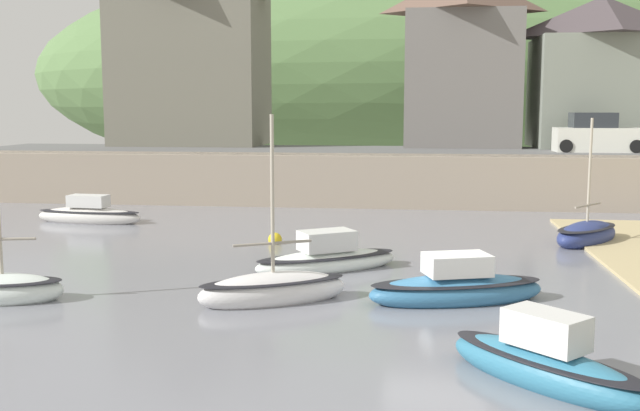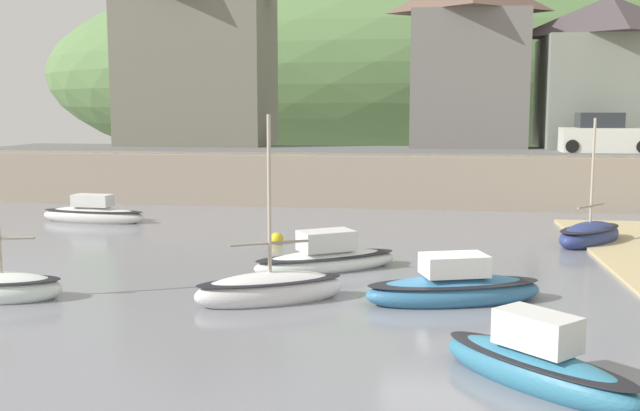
{
  "view_description": "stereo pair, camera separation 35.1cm",
  "coord_description": "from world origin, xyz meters",
  "px_view_note": "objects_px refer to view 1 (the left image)",
  "views": [
    {
      "loc": [
        -0.64,
        -17.76,
        4.61
      ],
      "look_at": [
        -3.32,
        3.9,
        1.71
      ],
      "focal_mm": 41.62,
      "sensor_mm": 36.0,
      "label": 1
    },
    {
      "loc": [
        -0.29,
        -17.71,
        4.61
      ],
      "look_at": [
        -3.32,
        3.9,
        1.71
      ],
      "focal_mm": 41.62,
      "sensor_mm": 36.0,
      "label": 2
    }
  ],
  "objects_px": {
    "waterfront_building_left": "(191,52)",
    "sailboat_white_hull": "(544,364)",
    "waterfront_building_centre": "(461,57)",
    "fishing_boat_green": "(3,289)",
    "rowboat_small_beached": "(273,290)",
    "sailboat_tall_mast": "(587,234)",
    "motorboat_with_cabin": "(89,215)",
    "waterfront_building_right": "(600,71)",
    "dinghy_open_wooden": "(327,259)",
    "mooring_buoy": "(275,240)",
    "sailboat_far_left": "(457,288)",
    "parked_car_near_slipway": "(596,136)"
  },
  "relations": [
    {
      "from": "sailboat_white_hull",
      "to": "rowboat_small_beached",
      "type": "bearing_deg",
      "value": -175.39
    },
    {
      "from": "dinghy_open_wooden",
      "to": "sailboat_white_hull",
      "type": "height_order",
      "value": "sailboat_white_hull"
    },
    {
      "from": "motorboat_with_cabin",
      "to": "parked_car_near_slipway",
      "type": "height_order",
      "value": "parked_car_near_slipway"
    },
    {
      "from": "dinghy_open_wooden",
      "to": "waterfront_building_right",
      "type": "bearing_deg",
      "value": 28.6
    },
    {
      "from": "sailboat_white_hull",
      "to": "motorboat_with_cabin",
      "type": "bearing_deg",
      "value": 178.49
    },
    {
      "from": "sailboat_white_hull",
      "to": "fishing_boat_green",
      "type": "bearing_deg",
      "value": -153.39
    },
    {
      "from": "waterfront_building_left",
      "to": "motorboat_with_cabin",
      "type": "height_order",
      "value": "waterfront_building_left"
    },
    {
      "from": "rowboat_small_beached",
      "to": "waterfront_building_left",
      "type": "bearing_deg",
      "value": 82.55
    },
    {
      "from": "rowboat_small_beached",
      "to": "sailboat_far_left",
      "type": "bearing_deg",
      "value": -20.33
    },
    {
      "from": "rowboat_small_beached",
      "to": "parked_car_near_slipway",
      "type": "bearing_deg",
      "value": 32.19
    },
    {
      "from": "waterfront_building_right",
      "to": "dinghy_open_wooden",
      "type": "relative_size",
      "value": 1.87
    },
    {
      "from": "sailboat_white_hull",
      "to": "waterfront_building_right",
      "type": "bearing_deg",
      "value": 120.2
    },
    {
      "from": "sailboat_white_hull",
      "to": "motorboat_with_cabin",
      "type": "xyz_separation_m",
      "value": [
        -15.14,
        15.84,
        -0.03
      ]
    },
    {
      "from": "waterfront_building_centre",
      "to": "sailboat_far_left",
      "type": "height_order",
      "value": "waterfront_building_centre"
    },
    {
      "from": "sailboat_far_left",
      "to": "dinghy_open_wooden",
      "type": "bearing_deg",
      "value": 120.48
    },
    {
      "from": "waterfront_building_right",
      "to": "rowboat_small_beached",
      "type": "bearing_deg",
      "value": -117.37
    },
    {
      "from": "sailboat_white_hull",
      "to": "parked_car_near_slipway",
      "type": "xyz_separation_m",
      "value": [
        6.85,
        26.14,
        2.86
      ]
    },
    {
      "from": "parked_car_near_slipway",
      "to": "mooring_buoy",
      "type": "xyz_separation_m",
      "value": [
        -13.69,
        -14.0,
        -3.06
      ]
    },
    {
      "from": "sailboat_tall_mast",
      "to": "motorboat_with_cabin",
      "type": "relative_size",
      "value": 0.99
    },
    {
      "from": "rowboat_small_beached",
      "to": "waterfront_building_right",
      "type": "bearing_deg",
      "value": 34.67
    },
    {
      "from": "mooring_buoy",
      "to": "sailboat_tall_mast",
      "type": "bearing_deg",
      "value": 7.25
    },
    {
      "from": "fishing_boat_green",
      "to": "motorboat_with_cabin",
      "type": "xyz_separation_m",
      "value": [
        -3.21,
        11.93,
        0.02
      ]
    },
    {
      "from": "fishing_boat_green",
      "to": "rowboat_small_beached",
      "type": "height_order",
      "value": "fishing_boat_green"
    },
    {
      "from": "dinghy_open_wooden",
      "to": "motorboat_with_cabin",
      "type": "height_order",
      "value": "dinghy_open_wooden"
    },
    {
      "from": "waterfront_building_right",
      "to": "motorboat_with_cabin",
      "type": "xyz_separation_m",
      "value": [
        -23.11,
        -14.8,
        -6.26
      ]
    },
    {
      "from": "waterfront_building_left",
      "to": "sailboat_far_left",
      "type": "xyz_separation_m",
      "value": [
        14.07,
        -25.43,
        -7.48
      ]
    },
    {
      "from": "rowboat_small_beached",
      "to": "parked_car_near_slipway",
      "type": "xyz_separation_m",
      "value": [
        12.34,
        21.51,
        2.9
      ]
    },
    {
      "from": "waterfront_building_left",
      "to": "sailboat_far_left",
      "type": "bearing_deg",
      "value": -61.04
    },
    {
      "from": "rowboat_small_beached",
      "to": "motorboat_with_cabin",
      "type": "relative_size",
      "value": 1.03
    },
    {
      "from": "waterfront_building_left",
      "to": "motorboat_with_cabin",
      "type": "distance_m",
      "value": 16.59
    },
    {
      "from": "waterfront_building_right",
      "to": "dinghy_open_wooden",
      "type": "height_order",
      "value": "waterfront_building_right"
    },
    {
      "from": "dinghy_open_wooden",
      "to": "sailboat_tall_mast",
      "type": "relative_size",
      "value": 0.98
    },
    {
      "from": "waterfront_building_left",
      "to": "sailboat_tall_mast",
      "type": "xyz_separation_m",
      "value": [
        18.92,
        -17.16,
        -7.5
      ]
    },
    {
      "from": "fishing_boat_green",
      "to": "sailboat_far_left",
      "type": "distance_m",
      "value": 10.86
    },
    {
      "from": "waterfront_building_left",
      "to": "parked_car_near_slipway",
      "type": "distance_m",
      "value": 22.99
    },
    {
      "from": "waterfront_building_right",
      "to": "sailboat_white_hull",
      "type": "relative_size",
      "value": 2.38
    },
    {
      "from": "waterfront_building_right",
      "to": "motorboat_with_cabin",
      "type": "distance_m",
      "value": 28.15
    },
    {
      "from": "rowboat_small_beached",
      "to": "motorboat_with_cabin",
      "type": "bearing_deg",
      "value": 102.77
    },
    {
      "from": "sailboat_tall_mast",
      "to": "dinghy_open_wooden",
      "type": "bearing_deg",
      "value": 160.44
    },
    {
      "from": "dinghy_open_wooden",
      "to": "mooring_buoy",
      "type": "distance_m",
      "value": 4.43
    },
    {
      "from": "fishing_boat_green",
      "to": "sailboat_white_hull",
      "type": "relative_size",
      "value": 1.67
    },
    {
      "from": "waterfront_building_left",
      "to": "sailboat_white_hull",
      "type": "distance_m",
      "value": 35.02
    },
    {
      "from": "sailboat_white_hull",
      "to": "mooring_buoy",
      "type": "distance_m",
      "value": 13.94
    },
    {
      "from": "waterfront_building_left",
      "to": "sailboat_white_hull",
      "type": "height_order",
      "value": "waterfront_building_left"
    },
    {
      "from": "fishing_boat_green",
      "to": "sailboat_white_hull",
      "type": "bearing_deg",
      "value": -31.14
    },
    {
      "from": "dinghy_open_wooden",
      "to": "sailboat_tall_mast",
      "type": "xyz_separation_m",
      "value": [
        8.32,
        5.18,
        -0.0
      ]
    },
    {
      "from": "waterfront_building_centre",
      "to": "fishing_boat_green",
      "type": "relative_size",
      "value": 1.7
    },
    {
      "from": "fishing_boat_green",
      "to": "rowboat_small_beached",
      "type": "distance_m",
      "value": 6.48
    },
    {
      "from": "sailboat_tall_mast",
      "to": "mooring_buoy",
      "type": "height_order",
      "value": "sailboat_tall_mast"
    },
    {
      "from": "sailboat_tall_mast",
      "to": "motorboat_with_cabin",
      "type": "xyz_separation_m",
      "value": [
        -18.84,
        2.36,
        0.01
      ]
    }
  ]
}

